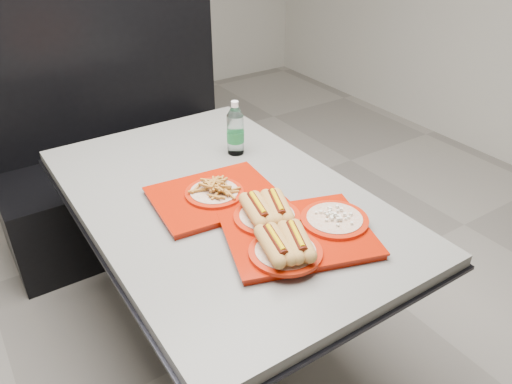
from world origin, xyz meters
TOP-DOWN VIEW (x-y plane):
  - ground at (0.00, 0.00)m, footprint 6.00×6.00m
  - diner_table at (0.00, 0.00)m, footprint 0.92×1.42m
  - booth_bench at (0.00, 1.09)m, footprint 1.30×0.57m
  - tray_near at (0.06, -0.34)m, footprint 0.52×0.46m
  - tray_far at (-0.03, -0.02)m, footprint 0.44×0.36m
  - water_bottle at (0.22, 0.25)m, footprint 0.07×0.07m

SIDE VIEW (x-z plane):
  - ground at x=0.00m, z-range 0.00..0.00m
  - booth_bench at x=0.00m, z-range -0.27..1.08m
  - diner_table at x=0.00m, z-range 0.21..0.96m
  - tray_far at x=-0.03m, z-range 0.73..0.81m
  - tray_near at x=0.06m, z-range 0.74..0.83m
  - water_bottle at x=0.22m, z-range 0.74..0.96m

